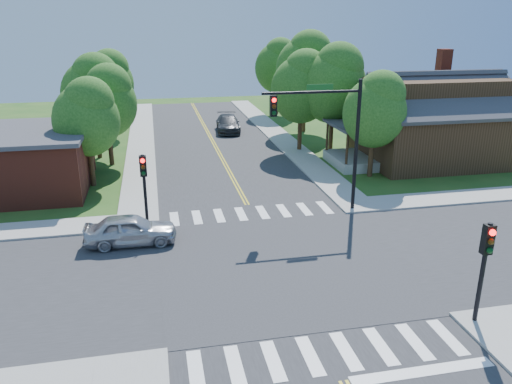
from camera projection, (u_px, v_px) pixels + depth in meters
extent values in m
plane|color=#234F18|center=(280.00, 265.00, 21.60)|extent=(100.00, 100.00, 0.00)
cube|color=#2D2D30|center=(280.00, 265.00, 21.59)|extent=(10.00, 90.00, 0.04)
cube|color=#2D2D30|center=(280.00, 265.00, 21.59)|extent=(90.00, 10.00, 0.04)
cube|color=#2D2D30|center=(280.00, 265.00, 21.60)|extent=(10.20, 10.20, 0.06)
cube|color=#9E9B93|center=(277.00, 134.00, 45.87)|extent=(2.20, 40.00, 0.14)
cube|color=#9E9B93|center=(141.00, 141.00, 43.53)|extent=(2.20, 40.00, 0.14)
cube|color=white|center=(174.00, 219.00, 26.51)|extent=(0.45, 2.00, 0.01)
cube|color=white|center=(197.00, 217.00, 26.74)|extent=(0.45, 2.00, 0.01)
cube|color=white|center=(219.00, 215.00, 26.97)|extent=(0.45, 2.00, 0.01)
cube|color=white|center=(241.00, 214.00, 27.20)|extent=(0.45, 2.00, 0.01)
cube|color=white|center=(262.00, 212.00, 27.43)|extent=(0.45, 2.00, 0.01)
cube|color=white|center=(284.00, 211.00, 27.67)|extent=(0.45, 2.00, 0.01)
cube|color=white|center=(304.00, 209.00, 27.90)|extent=(0.45, 2.00, 0.01)
cube|color=white|center=(325.00, 207.00, 28.13)|extent=(0.45, 2.00, 0.01)
cube|color=white|center=(196.00, 371.00, 15.04)|extent=(0.45, 2.00, 0.01)
cube|color=white|center=(235.00, 366.00, 15.27)|extent=(0.45, 2.00, 0.01)
cube|color=white|center=(273.00, 361.00, 15.50)|extent=(0.45, 2.00, 0.01)
cube|color=white|center=(310.00, 356.00, 15.73)|extent=(0.45, 2.00, 0.01)
cube|color=white|center=(346.00, 351.00, 15.97)|extent=(0.45, 2.00, 0.01)
cube|color=white|center=(381.00, 346.00, 16.20)|extent=(0.45, 2.00, 0.01)
cube|color=white|center=(415.00, 341.00, 16.43)|extent=(0.45, 2.00, 0.01)
cube|color=white|center=(447.00, 337.00, 16.66)|extent=(0.45, 2.00, 0.01)
cube|color=gold|center=(208.00, 135.00, 45.85)|extent=(0.10, 37.50, 0.01)
cube|color=gold|center=(210.00, 135.00, 45.88)|extent=(0.10, 37.50, 0.01)
cube|color=white|center=(422.00, 372.00, 15.05)|extent=(4.60, 0.45, 0.09)
cylinder|color=black|center=(356.00, 147.00, 26.68)|extent=(0.20, 0.20, 7.20)
cylinder|color=black|center=(312.00, 92.00, 25.19)|extent=(5.20, 0.14, 0.14)
cube|color=#19591E|center=(320.00, 87.00, 25.14)|extent=(1.40, 0.04, 0.30)
cube|color=black|center=(273.00, 106.00, 25.01)|extent=(0.34, 0.28, 1.05)
sphere|color=#FF0C0C|center=(274.00, 100.00, 24.75)|extent=(0.22, 0.22, 0.22)
sphere|color=#3F2605|center=(274.00, 107.00, 24.86)|extent=(0.22, 0.22, 0.22)
sphere|color=#05330F|center=(274.00, 113.00, 24.96)|extent=(0.22, 0.22, 0.22)
cylinder|color=black|center=(482.00, 275.00, 16.88)|extent=(0.16, 0.16, 3.80)
cube|color=black|center=(488.00, 239.00, 16.44)|extent=(0.34, 0.28, 1.05)
sphere|color=#FF0C0C|center=(493.00, 233.00, 16.18)|extent=(0.22, 0.22, 0.22)
sphere|color=#3F2605|center=(491.00, 242.00, 16.29)|extent=(0.22, 0.22, 0.22)
sphere|color=#05330F|center=(490.00, 250.00, 16.39)|extent=(0.22, 0.22, 0.22)
cylinder|color=black|center=(145.00, 191.00, 25.08)|extent=(0.16, 0.16, 3.80)
cube|color=black|center=(143.00, 166.00, 24.64)|extent=(0.34, 0.28, 1.05)
sphere|color=#FF0C0C|center=(143.00, 161.00, 24.38)|extent=(0.22, 0.22, 0.22)
sphere|color=#3F2605|center=(143.00, 167.00, 24.49)|extent=(0.22, 0.22, 0.22)
sphere|color=#05330F|center=(144.00, 173.00, 24.59)|extent=(0.22, 0.22, 0.22)
cube|color=#322011|center=(431.00, 134.00, 37.00)|extent=(10.00, 8.00, 4.00)
cube|color=#9E9B93|center=(350.00, 161.00, 36.33)|extent=(2.60, 4.50, 0.70)
cylinder|color=#322011|center=(347.00, 151.00, 33.86)|extent=(0.18, 0.18, 2.50)
cylinder|color=#322011|center=(327.00, 138.00, 37.56)|extent=(0.18, 0.18, 2.50)
cube|color=#38383D|center=(352.00, 125.00, 35.48)|extent=(2.80, 4.80, 0.18)
cube|color=maroon|center=(439.00, 105.00, 40.21)|extent=(0.90, 0.90, 7.11)
cube|color=maroon|center=(2.00, 163.00, 30.50)|extent=(10.00, 8.00, 3.50)
cylinder|color=#382314|center=(371.00, 157.00, 33.48)|extent=(0.34, 0.34, 2.64)
ellipsoid|color=#1D4D16|center=(374.00, 113.00, 32.50)|extent=(4.17, 3.96, 4.59)
sphere|color=#1D4D16|center=(382.00, 94.00, 31.97)|extent=(3.06, 3.06, 3.06)
cylinder|color=#382314|center=(331.00, 134.00, 39.06)|extent=(0.34, 0.34, 3.20)
ellipsoid|color=#1D4D16|center=(333.00, 87.00, 37.87)|extent=(5.05, 4.80, 5.56)
sphere|color=#1D4D16|center=(339.00, 67.00, 37.25)|extent=(3.70, 3.70, 3.70)
cylinder|color=#382314|center=(304.00, 113.00, 46.88)|extent=(0.34, 0.34, 3.46)
ellipsoid|color=#1D4D16|center=(305.00, 71.00, 45.59)|extent=(5.47, 5.19, 6.01)
sphere|color=#1D4D16|center=(310.00, 52.00, 44.93)|extent=(4.01, 4.01, 4.01)
cylinder|color=#382314|center=(277.00, 100.00, 55.54)|extent=(0.34, 0.34, 3.09)
ellipsoid|color=#1D4D16|center=(277.00, 68.00, 54.39)|extent=(4.89, 4.64, 5.37)
sphere|color=#1D4D16|center=(281.00, 54.00, 53.78)|extent=(3.58, 3.58, 3.58)
cylinder|color=#382314|center=(92.00, 166.00, 31.61)|extent=(0.34, 0.34, 2.57)
ellipsoid|color=#1D4D16|center=(86.00, 121.00, 30.66)|extent=(4.06, 3.86, 4.47)
sphere|color=#1D4D16|center=(89.00, 101.00, 30.13)|extent=(2.98, 2.98, 2.98)
cylinder|color=#382314|center=(98.00, 139.00, 37.93)|extent=(0.34, 0.34, 2.94)
ellipsoid|color=#1D4D16|center=(93.00, 95.00, 36.84)|extent=(4.64, 4.41, 5.11)
sphere|color=#1D4D16|center=(95.00, 76.00, 36.26)|extent=(3.40, 3.40, 3.40)
cylinder|color=#382314|center=(111.00, 120.00, 45.16)|extent=(0.34, 0.34, 2.88)
ellipsoid|color=#1D4D16|center=(108.00, 84.00, 44.09)|extent=(4.55, 4.32, 5.01)
sphere|color=#1D4D16|center=(110.00, 68.00, 43.51)|extent=(3.34, 3.34, 3.34)
cylinder|color=#382314|center=(113.00, 106.00, 53.38)|extent=(0.34, 0.34, 2.54)
ellipsoid|color=#1D4D16|center=(110.00, 79.00, 52.44)|extent=(4.01, 3.81, 4.41)
sphere|color=#1D4D16|center=(112.00, 67.00, 51.92)|extent=(2.94, 2.94, 2.94)
cylinder|color=#382314|center=(300.00, 133.00, 39.93)|extent=(0.34, 0.34, 3.00)
ellipsoid|color=#1D4D16|center=(301.00, 90.00, 38.82)|extent=(4.73, 4.49, 5.20)
sphere|color=#1D4D16|center=(306.00, 71.00, 38.23)|extent=(3.47, 3.47, 3.47)
cylinder|color=#382314|center=(110.00, 147.00, 36.15)|extent=(0.34, 0.34, 2.72)
ellipsoid|color=#1D4D16|center=(106.00, 104.00, 35.14)|extent=(4.29, 4.08, 4.72)
sphere|color=#1D4D16|center=(109.00, 86.00, 34.59)|extent=(3.15, 3.15, 3.15)
imported|color=#B8BAC0|center=(131.00, 230.00, 23.38)|extent=(1.83, 4.29, 1.45)
imported|color=#303236|center=(228.00, 124.00, 46.97)|extent=(3.09, 5.60, 1.51)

